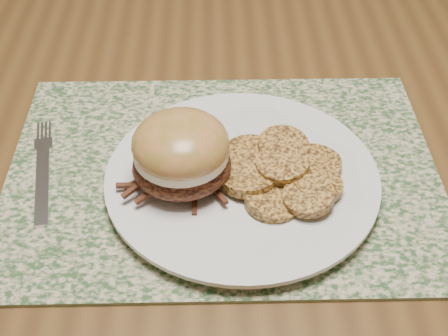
% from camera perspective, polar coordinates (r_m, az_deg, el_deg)
% --- Properties ---
extents(dining_table, '(1.50, 0.90, 0.75)m').
position_cam_1_polar(dining_table, '(0.76, -11.42, -2.68)').
color(dining_table, brown).
rests_on(dining_table, ground).
extents(placemat, '(0.45, 0.33, 0.00)m').
position_cam_1_polar(placemat, '(0.65, -0.10, -0.32)').
color(placemat, '#2D4E28').
rests_on(placemat, dining_table).
extents(dinner_plate, '(0.26, 0.26, 0.02)m').
position_cam_1_polar(dinner_plate, '(0.63, 1.66, -1.06)').
color(dinner_plate, white).
rests_on(dinner_plate, placemat).
extents(pork_sandwich, '(0.11, 0.11, 0.07)m').
position_cam_1_polar(pork_sandwich, '(0.60, -3.94, 1.37)').
color(pork_sandwich, black).
rests_on(pork_sandwich, dinner_plate).
extents(roasted_potatoes, '(0.15, 0.15, 0.03)m').
position_cam_1_polar(roasted_potatoes, '(0.62, 5.01, -0.37)').
color(roasted_potatoes, '#B68135').
rests_on(roasted_potatoes, dinner_plate).
extents(fork, '(0.04, 0.16, 0.00)m').
position_cam_1_polar(fork, '(0.68, -16.23, -0.10)').
color(fork, '#B1B1B8').
rests_on(fork, placemat).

